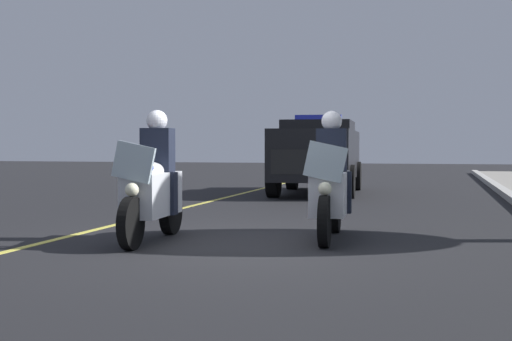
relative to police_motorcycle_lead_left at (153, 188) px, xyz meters
The scene contains 5 objects.
ground_plane 1.33m from the police_motorcycle_lead_left, 95.63° to the left, with size 80.00×80.00×0.00m, color black.
lane_stripe_center 1.49m from the police_motorcycle_lead_left, 94.82° to the right, with size 48.00×0.12×0.01m, color #E0D14C.
police_motorcycle_lead_left is the anchor object (origin of this frame).
police_motorcycle_lead_right 2.34m from the police_motorcycle_lead_left, 109.72° to the left, with size 2.14×0.60×1.72m.
police_suv 9.46m from the police_motorcycle_lead_left, behind, with size 5.00×2.30×2.05m.
Camera 1 is at (8.40, 2.44, 1.25)m, focal length 48.26 mm.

